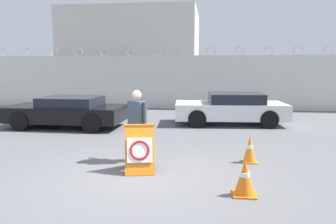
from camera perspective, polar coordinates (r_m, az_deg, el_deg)
The scene contains 9 objects.
ground_plane at distance 7.11m, azimuth -5.08°, elevation -11.11°, with size 90.00×90.00×0.00m, color #5B5B5E.
perimeter_wall at distance 17.79m, azimuth 2.68°, elevation 5.23°, with size 36.00×0.30×3.33m.
building_block at distance 22.84m, azimuth -5.93°, elevation 9.65°, with size 8.56×6.15×5.94m.
barricade_sign at distance 7.33m, azimuth -4.95°, elevation -6.28°, with size 0.80×0.93×1.05m.
security_guard at distance 8.04m, azimuth -5.39°, elevation -1.70°, with size 0.57×0.60×1.75m.
traffic_cone_near at distance 6.19m, azimuth 13.22°, elevation -11.02°, with size 0.42×0.42×0.67m.
traffic_cone_mid at distance 8.23m, azimuth 14.05°, elevation -6.26°, with size 0.35×0.35×0.67m.
parked_car_front_coupe at distance 13.01m, azimuth -17.12°, elevation 0.13°, with size 4.38×2.06×1.17m.
parked_car_rear_sedan at distance 13.36m, azimuth 10.90°, elevation 0.66°, with size 4.47×2.29×1.25m.
Camera 1 is at (1.48, -6.55, 2.34)m, focal length 35.00 mm.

